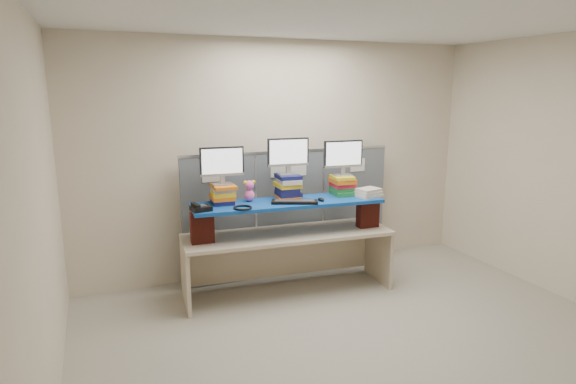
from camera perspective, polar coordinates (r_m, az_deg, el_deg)
name	(u,v)px	position (r m, az deg, el deg)	size (l,w,h in m)	color
room	(370,190)	(4.09, 9.74, 0.26)	(5.00, 4.00, 2.80)	beige
cubicle_partition	(290,213)	(5.78, 0.20, -2.47)	(2.60, 0.06, 1.53)	#50565E
desk	(288,245)	(5.30, 0.00, -6.30)	(2.32, 0.83, 0.69)	beige
brick_pier_left	(202,227)	(4.97, -10.14, -4.16)	(0.23, 0.13, 0.32)	maroon
brick_pier_right	(368,213)	(5.52, 9.43, -2.48)	(0.23, 0.13, 0.32)	maroon
blue_board	(288,203)	(5.17, 0.00, -1.29)	(2.05, 0.51, 0.04)	navy
book_stack_left	(223,194)	(5.10, -7.72, -0.23)	(0.27, 0.32, 0.20)	#12164F
book_stack_center	(288,187)	(5.26, 0.00, 0.64)	(0.28, 0.32, 0.27)	orange
book_stack_right	(343,185)	(5.49, 6.49, 0.80)	(0.28, 0.32, 0.22)	#1D6E30
monitor_left	(222,163)	(5.03, -7.83, 3.38)	(0.46, 0.14, 0.40)	#A9A8AD
monitor_center	(288,154)	(5.20, 0.02, 4.53)	(0.46, 0.14, 0.40)	#A9A8AD
monitor_right	(343,156)	(5.44, 6.56, 4.30)	(0.46, 0.14, 0.40)	#A9A8AD
keyboard	(295,202)	(5.07, 0.78, -1.16)	(0.51, 0.34, 0.03)	black
mouse	(321,199)	(5.18, 3.93, -0.88)	(0.06, 0.11, 0.03)	black
desk_phone	(200,208)	(4.83, -10.35, -1.86)	(0.21, 0.19, 0.08)	black
headset	(243,208)	(4.86, -5.39, -1.86)	(0.19, 0.19, 0.02)	black
plush_toy	(249,191)	(5.15, -4.59, 0.17)	(0.13, 0.10, 0.23)	pink
binder_stack	(368,193)	(5.44, 9.51, -0.08)	(0.30, 0.26, 0.10)	beige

